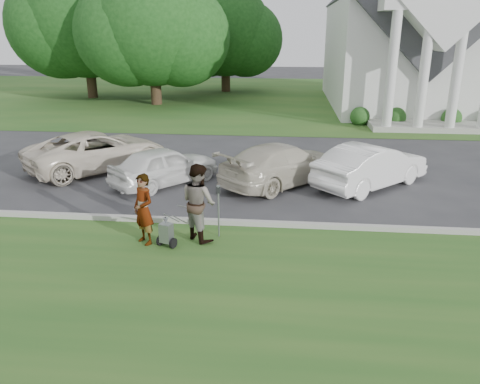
# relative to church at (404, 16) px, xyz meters

# --- Properties ---
(ground) EXTENTS (120.00, 120.00, 0.00)m
(ground) POSITION_rel_church_xyz_m (-9.00, -23.11, -5.94)
(ground) COLOR #333335
(ground) RESTS_ON ground
(grass_strip) EXTENTS (80.00, 7.00, 0.01)m
(grass_strip) POSITION_rel_church_xyz_m (-9.00, -26.11, -5.93)
(grass_strip) COLOR #22521C
(grass_strip) RESTS_ON ground
(church_lawn) EXTENTS (80.00, 30.00, 0.01)m
(church_lawn) POSITION_rel_church_xyz_m (-9.00, 3.89, -5.93)
(church_lawn) COLOR #22521C
(church_lawn) RESTS_ON ground
(curb) EXTENTS (80.00, 0.18, 0.15)m
(curb) POSITION_rel_church_xyz_m (-9.00, -22.56, -5.86)
(curb) COLOR #9E9E93
(curb) RESTS_ON ground
(church) EXTENTS (9.19, 19.00, 24.10)m
(church) POSITION_rel_church_xyz_m (0.00, 0.00, 0.00)
(church) COLOR white
(church) RESTS_ON ground
(tree_left) EXTENTS (10.63, 8.40, 9.71)m
(tree_left) POSITION_rel_church_xyz_m (-17.01, -1.13, -0.83)
(tree_left) COLOR #332316
(tree_left) RESTS_ON ground
(tree_far) EXTENTS (11.64, 9.20, 10.73)m
(tree_far) POSITION_rel_church_xyz_m (-23.01, 1.87, -0.25)
(tree_far) COLOR #332316
(tree_far) RESTS_ON ground
(tree_back) EXTENTS (9.61, 7.60, 8.89)m
(tree_back) POSITION_rel_church_xyz_m (-13.01, 6.87, -1.21)
(tree_back) COLOR #332316
(tree_back) RESTS_ON ground
(striping_cart) EXTENTS (0.65, 0.96, 0.83)m
(striping_cart) POSITION_rel_church_xyz_m (-10.46, -24.07, -5.58)
(striping_cart) COLOR black
(striping_cart) RESTS_ON ground
(person_left) EXTENTS (0.78, 0.74, 1.79)m
(person_left) POSITION_rel_church_xyz_m (-11.04, -23.93, -5.04)
(person_left) COLOR #999999
(person_left) RESTS_ON ground
(person_right) EXTENTS (1.21, 1.21, 1.98)m
(person_right) POSITION_rel_church_xyz_m (-9.74, -23.53, -4.95)
(person_right) COLOR #999999
(person_right) RESTS_ON ground
(parking_meter_near) EXTENTS (0.10, 0.09, 1.39)m
(parking_meter_near) POSITION_rel_church_xyz_m (-9.27, -23.36, -5.06)
(parking_meter_near) COLOR gray
(parking_meter_near) RESTS_ON ground
(car_a) EXTENTS (5.38, 5.53, 1.47)m
(car_a) POSITION_rel_church_xyz_m (-14.75, -17.66, -5.21)
(car_a) COLOR beige
(car_a) RESTS_ON ground
(car_b) EXTENTS (3.74, 3.95, 1.32)m
(car_b) POSITION_rel_church_xyz_m (-11.75, -19.17, -5.28)
(car_b) COLOR white
(car_b) RESTS_ON ground
(car_c) EXTENTS (4.74, 4.91, 1.41)m
(car_c) POSITION_rel_church_xyz_m (-7.73, -18.71, -5.23)
(car_c) COLOR beige
(car_c) RESTS_ON ground
(car_d) EXTENTS (4.29, 4.20, 1.47)m
(car_d) POSITION_rel_church_xyz_m (-4.73, -18.75, -5.21)
(car_d) COLOR white
(car_d) RESTS_ON ground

